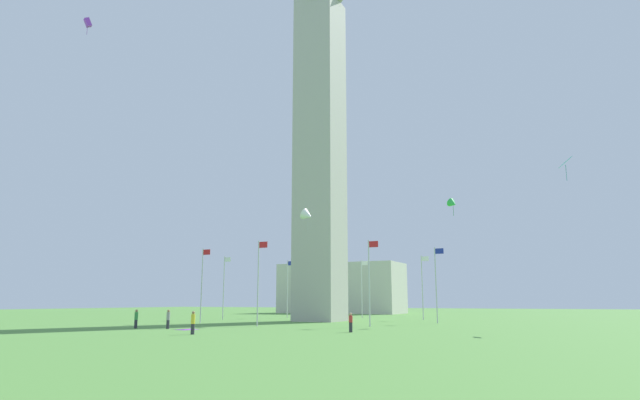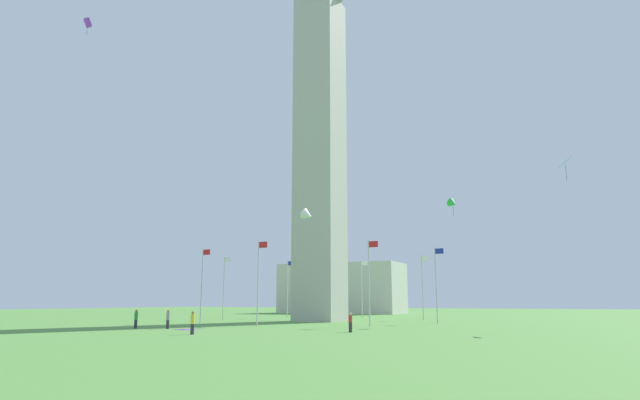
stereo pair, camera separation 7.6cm
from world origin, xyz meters
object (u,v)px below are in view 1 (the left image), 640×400
flagpole_s (224,285)px  flagpole_w (259,279)px  person_gray_shirt (168,319)px  kite_green_delta (453,204)px  flagpole_se (288,286)px  flagpole_n (436,282)px  flagpole_e (362,286)px  person_red_shirt (351,323)px  kite_white_delta (308,216)px  distant_building (341,288)px  picnic_blanket_near_first_person (187,330)px  kite_purple_box (88,23)px  obelisk_monument (320,132)px  person_yellow_shirt (193,323)px  kite_cyan_diamond (565,163)px  flagpole_nw (370,279)px  flagpole_ne (423,285)px  flagpole_sw (202,282)px  person_green_shirt (136,319)px

flagpole_s → flagpole_w: same height
person_gray_shirt → kite_green_delta: size_ratio=0.85×
flagpole_se → flagpole_n: bearing=-22.5°
flagpole_n → flagpole_e: bearing=135.0°
person_red_shirt → kite_white_delta: size_ratio=0.58×
distant_building → picnic_blanket_near_first_person: (12.68, -65.66, -5.17)m
kite_green_delta → kite_purple_box: bearing=-146.9°
flagpole_w → kite_purple_box: (-16.72, -9.92, 28.10)m
flagpole_n → flagpole_e: size_ratio=1.00×
flagpole_n → flagpole_w: same height
obelisk_monument → kite_white_delta: (2.04, -7.67, -12.89)m
flagpole_s → kite_green_delta: (33.03, -2.39, 8.71)m
person_yellow_shirt → kite_cyan_diamond: kite_cyan_diamond is taller
flagpole_n → kite_cyan_diamond: (14.80, -7.00, 11.07)m
flagpole_w → person_gray_shirt: bearing=-121.2°
flagpole_s → flagpole_nw: (25.78, -10.68, 0.00)m
obelisk_monument → person_yellow_shirt: (2.67, -28.78, -24.46)m
person_yellow_shirt → picnic_blanket_near_first_person: person_yellow_shirt is taller
flagpole_ne → person_red_shirt: size_ratio=5.51×
kite_purple_box → kite_white_delta: (18.70, 17.34, -20.45)m
kite_white_delta → flagpole_sw: bearing=-166.6°
flagpole_e → flagpole_w: (-0.00, -30.20, 0.00)m
person_red_shirt → person_yellow_shirt: bearing=96.0°
flagpole_n → person_gray_shirt: size_ratio=5.01×
flagpole_n → kite_white_delta: bearing=-149.7°
person_yellow_shirt → kite_purple_box: (-19.33, 3.76, 32.02)m
person_green_shirt → kite_purple_box: bearing=115.3°
flagpole_n → flagpole_sw: bearing=-157.5°
flagpole_sw → distant_building: size_ratio=0.34×
flagpole_s → distant_building: (0.03, 42.37, 0.37)m
picnic_blanket_near_first_person → kite_cyan_diamond: bearing=26.8°
obelisk_monument → flagpole_e: 25.49m
flagpole_ne → flagpole_s: same height
obelisk_monument → kite_white_delta: obelisk_monument is taller
flagpole_nw → person_gray_shirt: 20.23m
picnic_blanket_near_first_person → flagpole_nw: bearing=44.0°
obelisk_monument → person_green_shirt: obelisk_monument is taller
flagpole_sw → kite_purple_box: size_ratio=4.44×
flagpole_sw → person_yellow_shirt: 22.80m
person_gray_shirt → kite_green_delta: bearing=-7.4°
flagpole_ne → person_gray_shirt: flagpole_ne is taller
flagpole_sw → person_red_shirt: flagpole_sw is taller
flagpole_sw → person_red_shirt: (23.33, -10.17, -4.01)m
flagpole_e → kite_purple_box: bearing=-112.6°
person_gray_shirt → person_red_shirt: bearing=-42.4°
flagpole_n → distant_building: distant_building is taller
kite_green_delta → kite_white_delta: kite_green_delta is taller
distant_building → obelisk_monument: bearing=-70.5°
person_gray_shirt → person_red_shirt: (17.47, 2.22, -0.08)m
distant_building → flagpole_n: bearing=-54.5°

